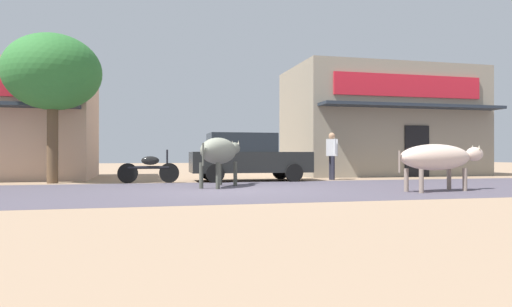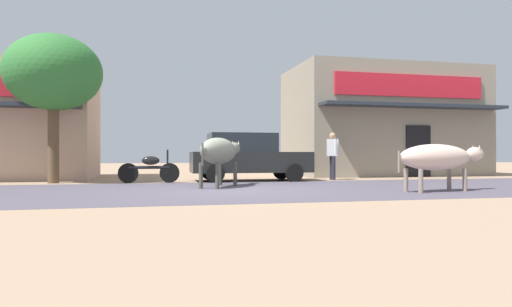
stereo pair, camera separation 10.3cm
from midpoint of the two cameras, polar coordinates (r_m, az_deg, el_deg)
The scene contains 9 objects.
ground at distance 11.80m, azimuth -3.17°, elevation -4.54°, with size 80.00×80.00×0.00m, color #A18266.
asphalt_road at distance 11.80m, azimuth -3.17°, elevation -4.53°, with size 72.00×6.77×0.00m, color #514B57.
storefront_right_club at distance 21.75m, azimuth 15.04°, elevation 3.75°, with size 8.23×5.48×4.76m.
roadside_tree at distance 16.14m, azimuth -24.04°, elevation 9.09°, with size 3.00×3.00×4.72m.
parked_hatchback_car at distance 15.92m, azimuth -1.26°, elevation -0.38°, with size 4.12×1.85×1.64m.
parked_motorcycle at distance 15.09m, azimuth -13.24°, elevation -1.78°, with size 1.93×0.25×1.07m.
cow_near_brown at distance 12.95m, azimuth -4.72°, elevation 0.26°, with size 1.77×2.55×1.38m.
cow_far_dark at distance 12.20m, azimuth 21.37°, elevation -0.48°, with size 2.79×1.13×1.16m.
pedestrian_by_shop at distance 16.77m, azimuth 9.20°, elevation 0.18°, with size 0.46×0.61×1.70m.
Camera 1 is at (-2.20, -11.56, 0.90)m, focal length 32.32 mm.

